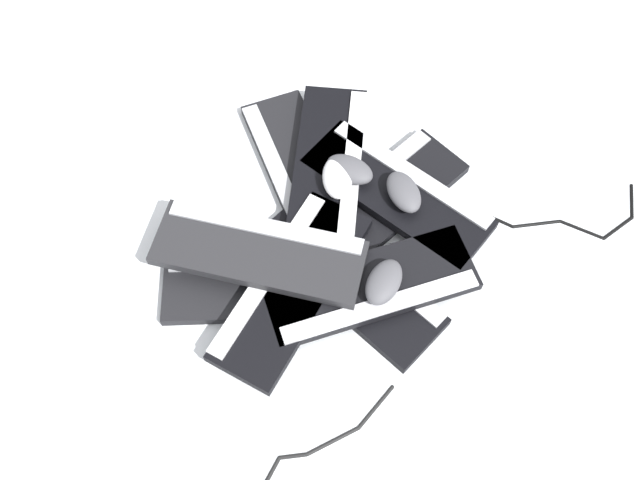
{
  "coord_description": "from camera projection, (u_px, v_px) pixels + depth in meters",
  "views": [
    {
      "loc": [
        0.64,
        -0.4,
        1.39
      ],
      "look_at": [
        -0.02,
        -0.06,
        0.04
      ],
      "focal_mm": 40.0,
      "sensor_mm": 36.0,
      "label": 1
    }
  ],
  "objects": [
    {
      "name": "cable_1",
      "position": [
        471.0,
        212.0,
        1.61
      ],
      "size": [
        0.52,
        0.64,
        0.01
      ],
      "color": "black",
      "rests_on": "ground"
    },
    {
      "name": "keyboard_2",
      "position": [
        300.0,
        170.0,
        1.66
      ],
      "size": [
        0.45,
        0.19,
        0.03
      ],
      "color": "black",
      "rests_on": "ground"
    },
    {
      "name": "mouse_1",
      "position": [
        350.0,
        169.0,
        1.58
      ],
      "size": [
        0.13,
        0.12,
        0.04
      ],
      "primitive_type": "ellipsoid",
      "rotation": [
        0.0,
        0.0,
        3.73
      ],
      "color": "#4C4C51",
      "rests_on": "keyboard_7"
    },
    {
      "name": "mouse_0",
      "position": [
        404.0,
        192.0,
        1.55
      ],
      "size": [
        0.12,
        0.08,
        0.04
      ],
      "primitive_type": "ellipsoid",
      "rotation": [
        0.0,
        0.0,
        3.04
      ],
      "color": "#4C4C51",
      "rests_on": "keyboard_6"
    },
    {
      "name": "keyboard_3",
      "position": [
        267.0,
        286.0,
        1.51
      ],
      "size": [
        0.32,
        0.46,
        0.03
      ],
      "color": "black",
      "rests_on": "ground"
    },
    {
      "name": "keyboard_5",
      "position": [
        259.0,
        251.0,
        1.49
      ],
      "size": [
        0.4,
        0.43,
        0.03
      ],
      "color": "#232326",
      "rests_on": "keyboard_4"
    },
    {
      "name": "mouse_3",
      "position": [
        337.0,
        178.0,
        1.57
      ],
      "size": [
        0.13,
        0.11,
        0.04
      ],
      "primitive_type": "ellipsoid",
      "rotation": [
        0.0,
        0.0,
        5.86
      ],
      "color": "silver",
      "rests_on": "keyboard_7"
    },
    {
      "name": "keyboard_0",
      "position": [
        349.0,
        278.0,
        1.52
      ],
      "size": [
        0.46,
        0.29,
        0.03
      ],
      "color": "black",
      "rests_on": "ground"
    },
    {
      "name": "keyboard_7",
      "position": [
        329.0,
        165.0,
        1.63
      ],
      "size": [
        0.45,
        0.36,
        0.03
      ],
      "color": "black",
      "rests_on": "keyboard_2"
    },
    {
      "name": "keyboard_8",
      "position": [
        371.0,
        287.0,
        1.48
      ],
      "size": [
        0.22,
        0.46,
        0.03
      ],
      "color": "black",
      "rests_on": "keyboard_0"
    },
    {
      "name": "keyboard_1",
      "position": [
        379.0,
        203.0,
        1.61
      ],
      "size": [
        0.27,
        0.46,
        0.03
      ],
      "color": "black",
      "rests_on": "ground"
    },
    {
      "name": "keyboard_6",
      "position": [
        397.0,
        192.0,
        1.59
      ],
      "size": [
        0.46,
        0.31,
        0.03
      ],
      "color": "black",
      "rests_on": "keyboard_1"
    },
    {
      "name": "ground_plane",
      "position": [
        348.0,
        244.0,
        1.58
      ],
      "size": [
        3.2,
        3.2,
        0.0
      ],
      "primitive_type": "plane",
      "color": "silver"
    },
    {
      "name": "mouse_2",
      "position": [
        385.0,
        281.0,
        1.45
      ],
      "size": [
        0.12,
        0.13,
        0.04
      ],
      "primitive_type": "ellipsoid",
      "rotation": [
        0.0,
        0.0,
        5.33
      ],
      "color": "#4C4C51",
      "rests_on": "keyboard_8"
    },
    {
      "name": "keyboard_4",
      "position": [
        291.0,
        286.0,
        1.48
      ],
      "size": [
        0.37,
        0.45,
        0.03
      ],
      "color": "black",
      "rests_on": "keyboard_3"
    }
  ]
}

